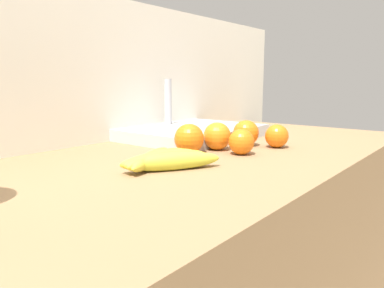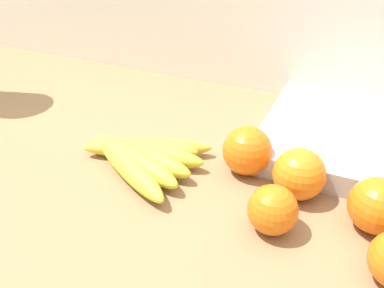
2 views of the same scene
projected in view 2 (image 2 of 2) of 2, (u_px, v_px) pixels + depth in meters
wall_back at (255, 167)px, 1.04m from camera, size 2.06×0.06×1.30m
banana_bunch at (139, 156)px, 0.64m from camera, size 0.21×0.19×0.04m
orange_far_right at (273, 210)px, 0.51m from camera, size 0.06×0.06×0.06m
orange_back_right at (299, 175)px, 0.56m from camera, size 0.07×0.07×0.07m
orange_center at (247, 151)px, 0.61m from camera, size 0.08×0.08×0.08m
orange_right at (378, 206)px, 0.51m from camera, size 0.07×0.07×0.07m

